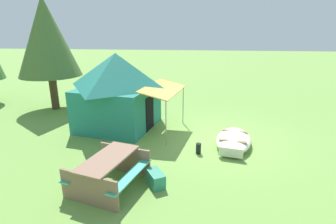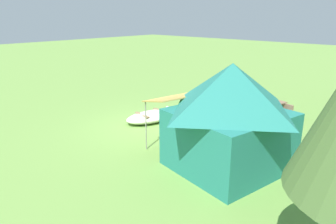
{
  "view_description": "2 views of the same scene",
  "coord_description": "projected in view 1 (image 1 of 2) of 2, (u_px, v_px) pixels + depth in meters",
  "views": [
    {
      "loc": [
        -8.87,
        0.66,
        3.77
      ],
      "look_at": [
        -0.26,
        1.64,
        1.02
      ],
      "focal_mm": 28.21,
      "sensor_mm": 36.0,
      "label": 1
    },
    {
      "loc": [
        7.81,
        7.87,
        4.09
      ],
      "look_at": [
        0.69,
        1.38,
        1.08
      ],
      "focal_mm": 33.55,
      "sensor_mm": 36.0,
      "label": 2
    }
  ],
  "objects": [
    {
      "name": "pine_tree_back_left",
      "position": [
        47.0,
        37.0,
        11.94
      ],
      "size": [
        2.82,
        2.82,
        5.18
      ],
      "color": "#4E3724",
      "rests_on": "ground_plane"
    },
    {
      "name": "picnic_table",
      "position": [
        109.0,
        169.0,
        6.45
      ],
      "size": [
        2.08,
        1.9,
        0.79
      ],
      "color": "#8B6751",
      "rests_on": "ground_plane"
    },
    {
      "name": "beached_rowboat",
      "position": [
        233.0,
        140.0,
        8.84
      ],
      "size": [
        2.38,
        1.54,
        0.38
      ],
      "color": "beige",
      "rests_on": "ground_plane"
    },
    {
      "name": "ground_plane",
      "position": [
        214.0,
        138.0,
        9.47
      ],
      "size": [
        80.0,
        80.0,
        0.0
      ],
      "primitive_type": "plane",
      "color": "#709D46"
    },
    {
      "name": "canvas_cabin_tent",
      "position": [
        117.0,
        90.0,
        10.19
      ],
      "size": [
        3.46,
        4.29,
        2.9
      ],
      "color": "#247B6F",
      "rests_on": "ground_plane"
    },
    {
      "name": "cooler_box",
      "position": [
        156.0,
        179.0,
        6.6
      ],
      "size": [
        0.67,
        0.57,
        0.37
      ],
      "primitive_type": "cube",
      "rotation": [
        0.0,
        0.0,
        0.55
      ],
      "color": "#2F8468",
      "rests_on": "ground_plane"
    },
    {
      "name": "fuel_can",
      "position": [
        198.0,
        148.0,
        8.29
      ],
      "size": [
        0.18,
        0.18,
        0.34
      ],
      "primitive_type": "cylinder",
      "rotation": [
        0.0,
        0.0,
        1.47
      ],
      "color": "black",
      "rests_on": "ground_plane"
    }
  ]
}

